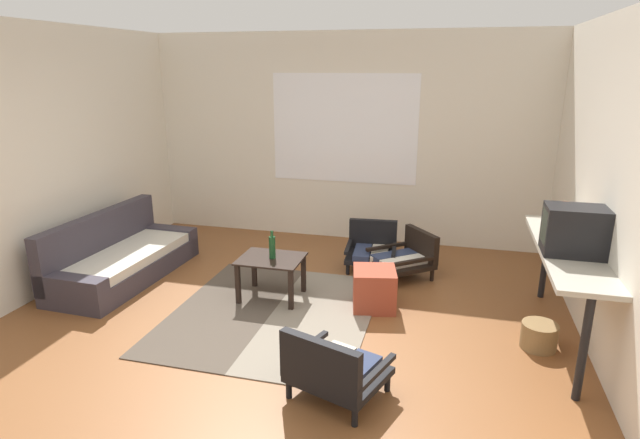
% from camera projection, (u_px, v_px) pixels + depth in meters
% --- Properties ---
extents(ground_plane, '(7.80, 7.80, 0.00)m').
position_uv_depth(ground_plane, '(267.00, 346.00, 4.38)').
color(ground_plane, brown).
extents(far_wall_with_window, '(5.60, 0.13, 2.70)m').
position_uv_depth(far_wall_with_window, '(345.00, 138.00, 6.83)').
color(far_wall_with_window, silver).
rests_on(far_wall_with_window, ground).
extents(side_wall_right, '(0.12, 6.60, 2.70)m').
position_uv_depth(side_wall_right, '(634.00, 203.00, 3.63)').
color(side_wall_right, silver).
rests_on(side_wall_right, ground).
extents(side_wall_left, '(0.12, 6.60, 2.70)m').
position_uv_depth(side_wall_left, '(10.00, 167.00, 4.92)').
color(side_wall_left, silver).
rests_on(side_wall_left, ground).
extents(area_rug, '(1.86, 2.15, 0.01)m').
position_uv_depth(area_rug, '(272.00, 313.00, 4.95)').
color(area_rug, '#4C4238').
rests_on(area_rug, ground).
extents(couch, '(0.81, 1.86, 0.72)m').
position_uv_depth(couch, '(121.00, 259.00, 5.74)').
color(couch, '#38333D').
rests_on(couch, ground).
extents(coffee_table, '(0.63, 0.51, 0.43)m').
position_uv_depth(coffee_table, '(271.00, 266.00, 5.19)').
color(coffee_table, black).
rests_on(coffee_table, ground).
extents(armchair_by_window, '(0.61, 0.58, 0.52)m').
position_uv_depth(armchair_by_window, '(372.00, 248.00, 6.06)').
color(armchair_by_window, black).
rests_on(armchair_by_window, ground).
extents(armchair_striped_foreground, '(0.77, 0.73, 0.54)m').
position_uv_depth(armchair_striped_foreground, '(333.00, 369.00, 3.61)').
color(armchair_striped_foreground, black).
rests_on(armchair_striped_foreground, ground).
extents(armchair_corner, '(0.81, 0.81, 0.51)m').
position_uv_depth(armchair_corner, '(406.00, 256.00, 5.78)').
color(armchair_corner, black).
rests_on(armchair_corner, ground).
extents(ottoman_orange, '(0.48, 0.48, 0.40)m').
position_uv_depth(ottoman_orange, '(374.00, 289.00, 5.02)').
color(ottoman_orange, '#993D28').
rests_on(ottoman_orange, ground).
extents(console_shelf, '(0.46, 1.88, 0.84)m').
position_uv_depth(console_shelf, '(567.00, 256.00, 4.28)').
color(console_shelf, '#B2AD9E').
rests_on(console_shelf, ground).
extents(crt_television, '(0.46, 0.32, 0.39)m').
position_uv_depth(crt_television, '(575.00, 231.00, 4.06)').
color(crt_television, black).
rests_on(crt_television, console_shelf).
extents(clay_vase, '(0.20, 0.20, 0.31)m').
position_uv_depth(clay_vase, '(563.00, 223.00, 4.51)').
color(clay_vase, '#935B38').
rests_on(clay_vase, console_shelf).
extents(glass_bottle, '(0.06, 0.06, 0.28)m').
position_uv_depth(glass_bottle, '(272.00, 247.00, 5.12)').
color(glass_bottle, '#194723').
rests_on(glass_bottle, coffee_table).
extents(wicker_basket, '(0.29, 0.29, 0.22)m').
position_uv_depth(wicker_basket, '(539.00, 336.00, 4.33)').
color(wicker_basket, olive).
rests_on(wicker_basket, ground).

